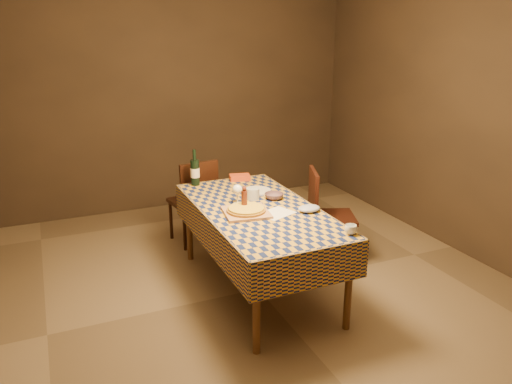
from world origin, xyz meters
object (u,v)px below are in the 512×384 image
white_plate (257,191)px  chair_right (324,211)px  pizza (246,209)px  cutting_board (246,212)px  chair_far (195,197)px  bowl (274,196)px  dining_table (258,217)px  wine_bottle (195,172)px

white_plate → chair_right: size_ratio=0.28×
pizza → chair_right: size_ratio=0.35×
cutting_board → chair_far: bearing=92.8°
white_plate → bowl: bearing=-78.3°
chair_right → dining_table: bearing=-160.7°
pizza → bowl: (0.37, 0.24, -0.01)m
white_plate → chair_right: chair_right is taller
white_plate → chair_right: 0.72m
cutting_board → bowl: bearing=33.2°
cutting_board → white_plate: 0.59m
pizza → wine_bottle: size_ratio=0.92×
bowl → wine_bottle: bearing=127.4°
wine_bottle → white_plate: size_ratio=1.36×
dining_table → wine_bottle: 0.92m
dining_table → pizza: pizza is taller
cutting_board → wine_bottle: bearing=99.3°
pizza → chair_right: bearing=20.7°
chair_far → chair_right: (1.04, -0.89, 0.00)m
dining_table → white_plate: white_plate is taller
bowl → chair_right: bearing=11.9°
cutting_board → bowl: bowl is taller
wine_bottle → bowl: bearing=-52.6°
wine_bottle → chair_right: (1.13, -0.55, -0.38)m
chair_right → bowl: bearing=-168.1°
wine_bottle → white_plate: (0.47, -0.42, -0.12)m
pizza → bowl: 0.44m
dining_table → chair_right: chair_right is taller
white_plate → chair_far: (-0.38, 0.76, -0.25)m
cutting_board → chair_far: chair_far is taller
cutting_board → chair_far: 1.28m
bowl → chair_right: (0.61, 0.13, -0.27)m
wine_bottle → chair_right: 1.31m
wine_bottle → white_plate: bearing=-42.2°
bowl → white_plate: 0.26m
chair_far → wine_bottle: bearing=-105.0°
wine_bottle → white_plate: wine_bottle is taller
white_plate → chair_far: size_ratio=0.28×
chair_far → chair_right: same height
cutting_board → white_plate: cutting_board is taller
bowl → white_plate: bearing=101.7°
chair_right → pizza: bearing=-159.3°
wine_bottle → cutting_board: bearing=-80.7°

